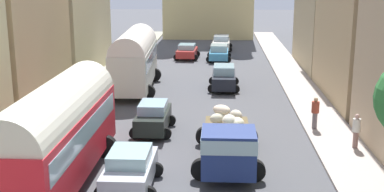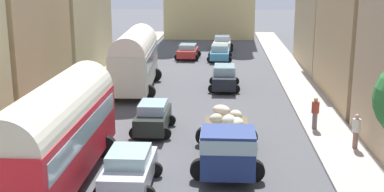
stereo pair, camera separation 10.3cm
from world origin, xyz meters
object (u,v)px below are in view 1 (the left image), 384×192
(car_0, at_px, (224,77))
(car_3, at_px, (130,169))
(car_4, at_px, (153,117))
(parked_bus_0, at_px, (58,129))
(car_1, at_px, (219,53))
(car_5, at_px, (187,51))
(pedestrian_0, at_px, (315,112))
(car_2, at_px, (221,43))
(cargo_truck_0, at_px, (228,142))
(pedestrian_1, at_px, (356,130))
(parked_bus_1, at_px, (134,57))

(car_0, bearing_deg, car_3, -102.14)
(car_4, bearing_deg, car_0, 69.85)
(parked_bus_0, relative_size, car_3, 2.65)
(parked_bus_0, distance_m, car_4, 7.56)
(car_1, bearing_deg, car_0, -88.10)
(car_1, distance_m, car_4, 22.20)
(car_5, distance_m, pedestrian_0, 23.56)
(car_1, bearing_deg, parked_bus_0, -102.02)
(car_1, distance_m, car_3, 29.21)
(car_3, bearing_deg, car_5, 89.47)
(parked_bus_0, xyz_separation_m, car_2, (6.36, 35.08, -1.49))
(car_0, xyz_separation_m, car_4, (-3.73, -10.16, -0.04))
(car_1, bearing_deg, car_5, 165.46)
(cargo_truck_0, height_order, car_1, cargo_truck_0)
(pedestrian_1, bearing_deg, cargo_truck_0, -157.61)
(car_4, height_order, pedestrian_1, pedestrian_1)
(cargo_truck_0, xyz_separation_m, car_0, (-0.08, 14.92, -0.32))
(cargo_truck_0, bearing_deg, car_0, 90.32)
(cargo_truck_0, distance_m, car_1, 26.71)
(cargo_truck_0, distance_m, car_4, 6.11)
(pedestrian_1, bearing_deg, car_4, 166.91)
(car_0, relative_size, car_4, 1.12)
(car_0, xyz_separation_m, car_5, (-3.43, 12.57, -0.12))
(car_5, bearing_deg, car_3, -90.53)
(car_3, bearing_deg, pedestrian_1, 26.08)
(car_2, distance_m, car_4, 28.43)
(parked_bus_1, distance_m, car_3, 16.91)
(parked_bus_1, bearing_deg, car_4, -75.19)
(cargo_truck_0, distance_m, car_5, 27.72)
(cargo_truck_0, relative_size, car_3, 1.90)
(parked_bus_0, relative_size, pedestrian_0, 5.46)
(car_1, distance_m, pedestrian_0, 21.92)
(car_2, height_order, pedestrian_0, pedestrian_0)
(car_4, bearing_deg, car_2, 82.80)
(parked_bus_0, bearing_deg, parked_bus_1, 89.07)
(car_1, distance_m, pedestrian_1, 25.08)
(car_4, bearing_deg, pedestrian_0, 4.26)
(parked_bus_1, xyz_separation_m, car_5, (2.83, 13.16, -1.63))
(cargo_truck_0, xyz_separation_m, car_3, (-3.79, -2.32, -0.38))
(cargo_truck_0, xyz_separation_m, pedestrian_1, (6.01, 2.47, -0.15))
(parked_bus_0, xyz_separation_m, pedestrian_1, (12.62, 4.58, -1.27))
(car_2, bearing_deg, car_0, -89.47)
(car_0, distance_m, car_5, 13.03)
(car_3, bearing_deg, car_4, 90.17)
(parked_bus_1, relative_size, car_4, 2.48)
(car_2, height_order, car_4, car_4)
(car_3, height_order, pedestrian_1, pedestrian_1)
(car_2, relative_size, pedestrian_0, 2.40)
(parked_bus_0, height_order, car_1, parked_bus_0)
(parked_bus_0, distance_m, car_1, 29.50)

